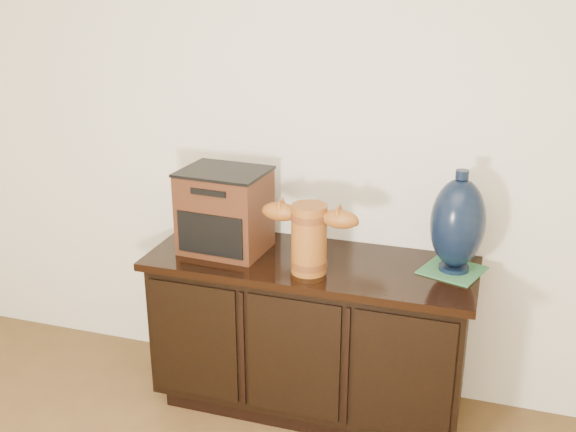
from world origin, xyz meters
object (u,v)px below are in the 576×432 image
(tv_radio, at_px, (225,211))
(lamp_base, at_px, (458,224))
(sideboard, at_px, (309,333))
(spray_can, at_px, (259,231))
(terracotta_vessel, at_px, (309,235))

(tv_radio, bearing_deg, lamp_base, 8.23)
(sideboard, xyz_separation_m, tv_radio, (-0.40, -0.00, 0.56))
(sideboard, height_order, lamp_base, lamp_base)
(tv_radio, distance_m, spray_can, 0.19)
(terracotta_vessel, xyz_separation_m, spray_can, (-0.29, 0.18, -0.09))
(sideboard, relative_size, tv_radio, 3.67)
(sideboard, bearing_deg, tv_radio, -179.96)
(terracotta_vessel, bearing_deg, lamp_base, 20.88)
(tv_radio, bearing_deg, terracotta_vessel, -11.46)
(terracotta_vessel, height_order, tv_radio, tv_radio)
(tv_radio, height_order, spray_can, tv_radio)
(tv_radio, xyz_separation_m, lamp_base, (1.02, 0.07, 0.03))
(lamp_base, bearing_deg, sideboard, -173.15)
(spray_can, bearing_deg, lamp_base, 0.71)
(sideboard, height_order, terracotta_vessel, terracotta_vessel)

